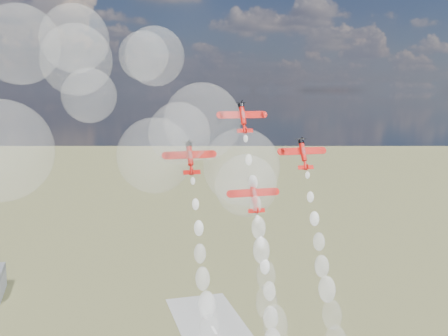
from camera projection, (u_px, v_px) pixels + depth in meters
plane_lead at (243, 117)px, 127.54m from camera, size 11.19×5.63×7.41m
plane_left at (190, 157)px, 120.81m from camera, size 11.19×5.63×7.41m
plane_right at (303, 153)px, 128.45m from camera, size 11.19×5.63×7.41m
plane_slot at (254, 196)px, 121.72m from camera, size 11.19×5.63×7.41m
smoke_trail_lead at (267, 285)px, 115.87m from camera, size 5.84×22.42×41.79m
smoke_trail_right at (333, 324)px, 116.69m from camera, size 5.14×22.17×41.89m
drifted_smoke_cloud at (128, 117)px, 119.32m from camera, size 74.69×32.71×49.54m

